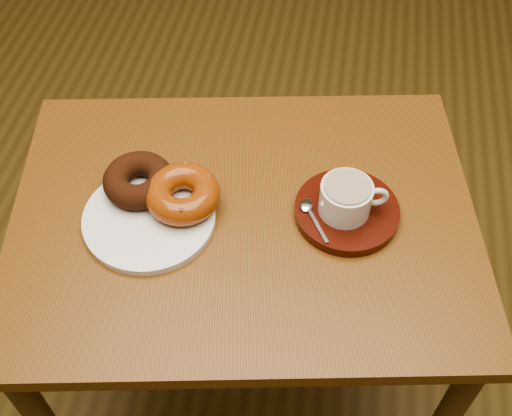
% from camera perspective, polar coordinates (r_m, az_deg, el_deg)
% --- Properties ---
extents(ground, '(6.00, 6.00, 0.00)m').
position_cam_1_polar(ground, '(1.66, 6.87, -12.08)').
color(ground, brown).
rests_on(ground, ground).
extents(cafe_table, '(0.82, 0.67, 0.69)m').
position_cam_1_polar(cafe_table, '(1.09, -1.04, -4.10)').
color(cafe_table, brown).
rests_on(cafe_table, ground).
extents(donut_plate, '(0.23, 0.23, 0.01)m').
position_cam_1_polar(donut_plate, '(1.01, -9.46, -0.89)').
color(donut_plate, silver).
rests_on(donut_plate, cafe_table).
extents(donut_cinnamon, '(0.12, 0.12, 0.04)m').
position_cam_1_polar(donut_cinnamon, '(1.02, -10.41, 2.45)').
color(donut_cinnamon, black).
rests_on(donut_cinnamon, donut_plate).
extents(donut_caramel, '(0.12, 0.12, 0.04)m').
position_cam_1_polar(donut_caramel, '(0.99, -6.56, 1.27)').
color(donut_caramel, '#83390E').
rests_on(donut_caramel, donut_plate).
extents(saucer, '(0.18, 0.18, 0.02)m').
position_cam_1_polar(saucer, '(1.01, 8.06, -0.30)').
color(saucer, '#320D06').
rests_on(saucer, cafe_table).
extents(coffee_cup, '(0.11, 0.08, 0.06)m').
position_cam_1_polar(coffee_cup, '(0.98, 8.07, 0.89)').
color(coffee_cup, silver).
rests_on(coffee_cup, saucer).
extents(teaspoon, '(0.05, 0.08, 0.01)m').
position_cam_1_polar(teaspoon, '(0.99, 4.68, -0.09)').
color(teaspoon, silver).
rests_on(teaspoon, saucer).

